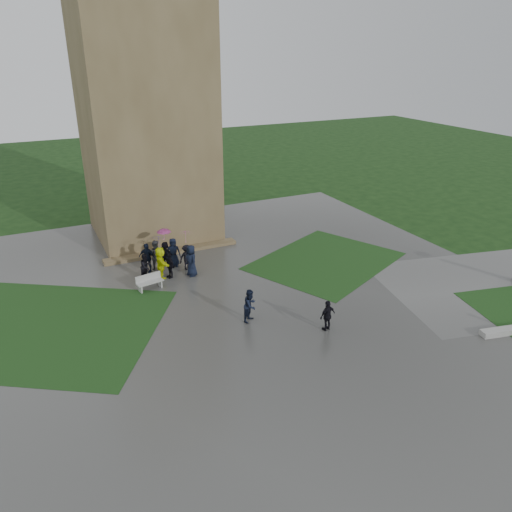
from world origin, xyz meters
name	(u,v)px	position (x,y,z in m)	size (l,w,h in m)	color
ground	(235,328)	(0.00, 0.00, 0.00)	(120.00, 120.00, 0.00)	black
plaza	(220,310)	(0.00, 2.00, 0.01)	(34.00, 34.00, 0.02)	#3A3A37
lawn_inset_left	(44,328)	(-8.50, 4.00, 0.03)	(11.00, 9.00, 0.01)	#143412
lawn_inset_right	(325,261)	(8.50, 5.00, 0.03)	(9.00, 7.00, 0.01)	#143412
tower	(144,107)	(0.00, 15.00, 9.00)	(8.00, 8.00, 18.00)	brown
tower_plinth	(172,251)	(0.00, 10.60, 0.13)	(9.00, 0.80, 0.22)	brown
bench	(150,282)	(-2.70, 5.93, 0.48)	(1.59, 0.76, 0.89)	#A5A5A0
visitor_cluster	(166,255)	(-1.20, 7.71, 1.17)	(3.65, 3.39, 2.64)	black
pedestrian_mid	(250,305)	(0.99, 0.28, 0.88)	(0.84, 0.48, 1.72)	black
pedestrian_near	(328,315)	(3.99, -2.13, 0.81)	(0.92, 0.53, 1.58)	black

